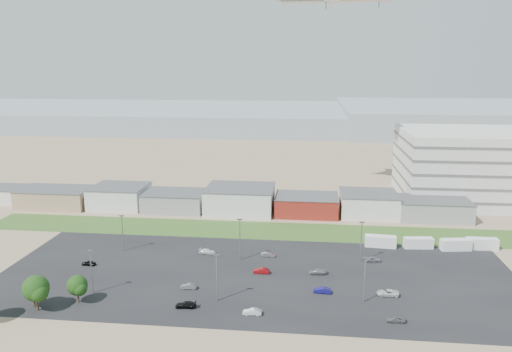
# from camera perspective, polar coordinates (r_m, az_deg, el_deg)

# --- Properties ---
(ground) EXTENTS (700.00, 700.00, 0.00)m
(ground) POSITION_cam_1_polar(r_m,az_deg,el_deg) (101.08, -4.20, -15.67)
(ground) COLOR #917A5C
(ground) RESTS_ON ground
(parking_lot) EXTENTS (120.00, 50.00, 0.01)m
(parking_lot) POSITION_cam_1_polar(r_m,az_deg,el_deg) (118.19, 0.02, -11.25)
(parking_lot) COLOR black
(parking_lot) RESTS_ON ground
(grass_strip) EXTENTS (160.00, 16.00, 0.02)m
(grass_strip) POSITION_cam_1_polar(r_m,az_deg,el_deg) (148.35, -0.54, -6.18)
(grass_strip) COLOR #375A21
(grass_strip) RESTS_ON ground
(hills_backdrop) EXTENTS (700.00, 200.00, 9.00)m
(hills_backdrop) POSITION_cam_1_polar(r_m,az_deg,el_deg) (405.39, 9.62, 6.33)
(hills_backdrop) COLOR gray
(hills_backdrop) RESTS_ON ground
(building_row) EXTENTS (170.00, 20.00, 8.00)m
(building_row) POSITION_cam_1_polar(r_m,az_deg,el_deg) (167.82, -5.54, -2.57)
(building_row) COLOR silver
(building_row) RESTS_ON ground
(box_trailer_a) EXTENTS (8.35, 3.26, 3.06)m
(box_trailer_a) POSITION_cam_1_polar(r_m,az_deg,el_deg) (138.85, 14.03, -7.25)
(box_trailer_a) COLOR silver
(box_trailer_a) RESTS_ON ground
(box_trailer_b) EXTENTS (7.79, 3.15, 2.84)m
(box_trailer_b) POSITION_cam_1_polar(r_m,az_deg,el_deg) (140.76, 18.06, -7.28)
(box_trailer_b) COLOR silver
(box_trailer_b) RESTS_ON ground
(box_trailer_c) EXTENTS (8.17, 3.69, 2.96)m
(box_trailer_c) POSITION_cam_1_polar(r_m,az_deg,el_deg) (142.64, 21.87, -7.29)
(box_trailer_c) COLOR silver
(box_trailer_c) RESTS_ON ground
(box_trailer_d) EXTENTS (8.01, 2.60, 2.99)m
(box_trailer_d) POSITION_cam_1_polar(r_m,az_deg,el_deg) (146.01, 24.42, -7.06)
(box_trailer_d) COLOR silver
(box_trailer_d) RESTS_ON ground
(tree_mid) EXTENTS (5.56, 5.56, 8.34)m
(tree_mid) POSITION_cam_1_polar(r_m,az_deg,el_deg) (109.95, -23.83, -11.93)
(tree_mid) COLOR black
(tree_mid) RESTS_ON ground
(tree_right) EXTENTS (4.57, 4.57, 6.86)m
(tree_right) POSITION_cam_1_polar(r_m,az_deg,el_deg) (111.94, -24.11, -11.93)
(tree_right) COLOR black
(tree_right) RESTS_ON ground
(tree_near) EXTENTS (4.46, 4.46, 6.69)m
(tree_near) POSITION_cam_1_polar(r_m,az_deg,el_deg) (110.62, -19.74, -11.89)
(tree_near) COLOR black
(tree_near) RESTS_ON ground
(lightpole_front_l) EXTENTS (1.13, 0.47, 9.64)m
(lightpole_front_l) POSITION_cam_1_polar(r_m,az_deg,el_deg) (113.33, -18.28, -10.36)
(lightpole_front_l) COLOR slate
(lightpole_front_l) RESTS_ON ground
(lightpole_front_m) EXTENTS (1.20, 0.50, 10.17)m
(lightpole_front_m) POSITION_cam_1_polar(r_m,az_deg,el_deg) (104.72, -4.50, -11.52)
(lightpole_front_m) COLOR slate
(lightpole_front_m) RESTS_ON ground
(lightpole_front_r) EXTENTS (1.14, 0.48, 9.70)m
(lightpole_front_r) POSITION_cam_1_polar(r_m,az_deg,el_deg) (106.35, 12.31, -11.53)
(lightpole_front_r) COLOR slate
(lightpole_front_r) RESTS_ON ground
(lightpole_back_l) EXTENTS (1.14, 0.47, 9.68)m
(lightpole_back_l) POSITION_cam_1_polar(r_m,az_deg,el_deg) (135.57, -15.00, -6.32)
(lightpole_back_l) COLOR slate
(lightpole_back_l) RESTS_ON ground
(lightpole_back_m) EXTENTS (1.25, 0.52, 10.66)m
(lightpole_back_m) POSITION_cam_1_polar(r_m,az_deg,el_deg) (125.01, -1.86, -7.26)
(lightpole_back_m) COLOR slate
(lightpole_back_m) RESTS_ON ground
(lightpole_back_r) EXTENTS (1.21, 0.50, 10.26)m
(lightpole_back_r) POSITION_cam_1_polar(r_m,az_deg,el_deg) (126.83, 11.92, -7.34)
(lightpole_back_r) COLOR slate
(lightpole_back_r) RESTS_ON ground
(parked_car_0) EXTENTS (4.67, 2.22, 1.29)m
(parked_car_0) POSITION_cam_1_polar(r_m,az_deg,el_deg) (111.93, 14.82, -12.77)
(parked_car_0) COLOR silver
(parked_car_0) RESTS_ON ground
(parked_car_1) EXTENTS (3.90, 1.65, 1.25)m
(parked_car_1) POSITION_cam_1_polar(r_m,az_deg,el_deg) (110.43, 7.57, -12.81)
(parked_car_1) COLOR navy
(parked_car_1) RESTS_ON ground
(parked_car_2) EXTENTS (3.57, 1.45, 1.21)m
(parked_car_2) POSITION_cam_1_polar(r_m,az_deg,el_deg) (102.08, 15.71, -15.46)
(parked_car_2) COLOR #595B5E
(parked_car_2) RESTS_ON ground
(parked_car_3) EXTENTS (4.33, 2.00, 1.23)m
(parked_car_3) POSITION_cam_1_polar(r_m,az_deg,el_deg) (104.58, -8.03, -14.36)
(parked_car_3) COLOR black
(parked_car_3) RESTS_ON ground
(parked_car_4) EXTENTS (3.61, 1.36, 1.18)m
(parked_car_4) POSITION_cam_1_polar(r_m,az_deg,el_deg) (112.31, -7.72, -12.39)
(parked_car_4) COLOR #595B5E
(parked_car_4) RESTS_ON ground
(parked_car_5) EXTENTS (3.49, 1.66, 1.15)m
(parked_car_5) POSITION_cam_1_polar(r_m,az_deg,el_deg) (129.88, -18.58, -9.41)
(parked_car_5) COLOR black
(parked_car_5) RESTS_ON ground
(parked_car_6) EXTENTS (4.49, 2.31, 1.25)m
(parked_car_6) POSITION_cam_1_polar(r_m,az_deg,el_deg) (130.87, -5.58, -8.59)
(parked_car_6) COLOR silver
(parked_car_6) RESTS_ON ground
(parked_car_7) EXTENTS (3.88, 1.50, 1.26)m
(parked_car_7) POSITION_cam_1_polar(r_m,az_deg,el_deg) (118.89, 0.63, -10.78)
(parked_car_7) COLOR maroon
(parked_car_7) RESTS_ON ground
(parked_car_8) EXTENTS (3.95, 1.99, 1.29)m
(parked_car_8) POSITION_cam_1_polar(r_m,az_deg,el_deg) (128.75, 13.25, -9.23)
(parked_car_8) COLOR #A5A5AA
(parked_car_8) RESTS_ON ground
(parked_car_11) EXTENTS (3.64, 1.40, 1.18)m
(parked_car_11) POSITION_cam_1_polar(r_m,az_deg,el_deg) (128.40, 1.40, -8.97)
(parked_car_11) COLOR #A5A5AA
(parked_car_11) RESTS_ON ground
(parked_car_12) EXTENTS (4.14, 1.77, 1.19)m
(parked_car_12) POSITION_cam_1_polar(r_m,az_deg,el_deg) (119.33, 7.01, -10.80)
(parked_car_12) COLOR #A5A5AA
(parked_car_12) RESTS_ON ground
(parked_car_13) EXTENTS (3.74, 1.46, 1.21)m
(parked_car_13) POSITION_cam_1_polar(r_m,az_deg,el_deg) (101.06, -0.45, -15.25)
(parked_car_13) COLOR silver
(parked_car_13) RESTS_ON ground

